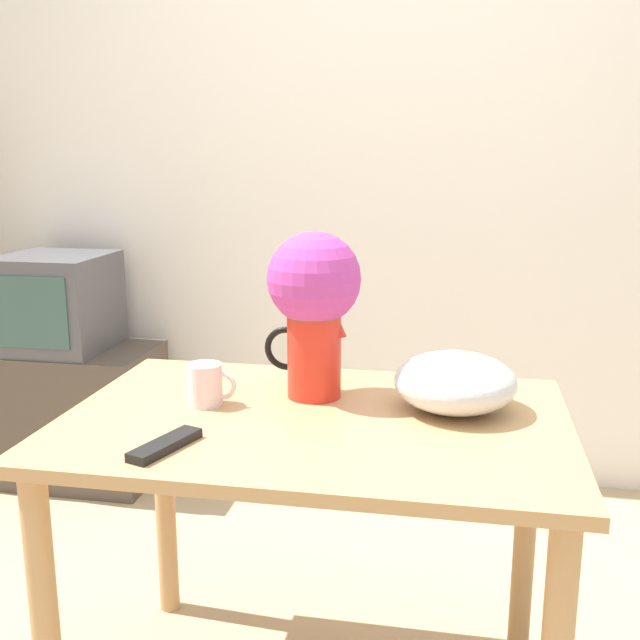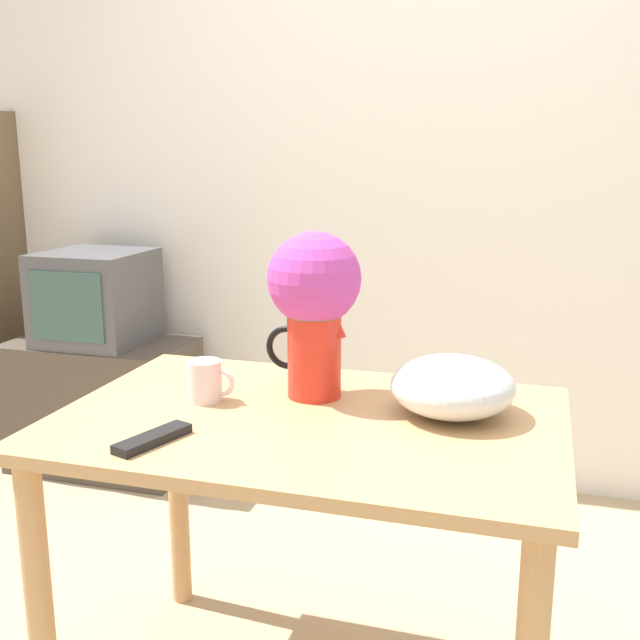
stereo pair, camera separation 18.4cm
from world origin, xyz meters
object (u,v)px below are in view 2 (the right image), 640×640
object	(u,v)px
coffee_mug	(206,381)
tv_set	(96,297)
flower_vase	(314,297)
white_bowl	(452,386)

from	to	relation	value
coffee_mug	tv_set	bearing A→B (deg)	132.62
coffee_mug	tv_set	xyz separation A→B (m)	(-1.05, 1.15, -0.06)
flower_vase	coffee_mug	world-z (taller)	flower_vase
white_bowl	tv_set	xyz separation A→B (m)	(-1.65, 1.07, -0.08)
white_bowl	coffee_mug	bearing A→B (deg)	-172.68
coffee_mug	white_bowl	xyz separation A→B (m)	(0.59, 0.08, 0.02)
flower_vase	white_bowl	bearing A→B (deg)	-6.28
white_bowl	tv_set	size ratio (longest dim) A/B	0.68
flower_vase	coffee_mug	xyz separation A→B (m)	(-0.24, -0.11, -0.20)
coffee_mug	white_bowl	world-z (taller)	white_bowl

